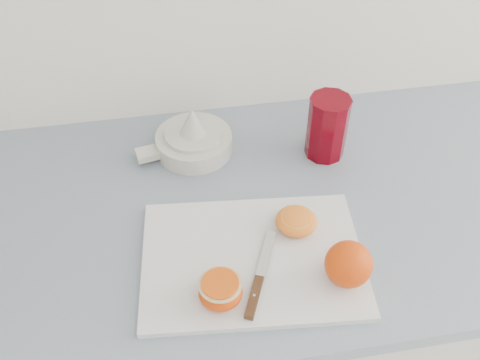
{
  "coord_description": "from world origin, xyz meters",
  "views": [
    {
      "loc": [
        -0.3,
        1.03,
        1.62
      ],
      "look_at": [
        -0.19,
        1.69,
        0.96
      ],
      "focal_mm": 40.0,
      "sensor_mm": 36.0,
      "label": 1
    }
  ],
  "objects_px": {
    "red_tumbler": "(327,129)",
    "cutting_board": "(252,259)",
    "half_orange": "(220,291)",
    "counter": "(249,326)",
    "citrus_juicer": "(193,140)"
  },
  "relations": [
    {
      "from": "red_tumbler",
      "to": "cutting_board",
      "type": "bearing_deg",
      "value": -128.52
    },
    {
      "from": "cutting_board",
      "to": "half_orange",
      "type": "relative_size",
      "value": 5.32
    },
    {
      "from": "counter",
      "to": "red_tumbler",
      "type": "relative_size",
      "value": 17.18
    },
    {
      "from": "red_tumbler",
      "to": "counter",
      "type": "bearing_deg",
      "value": -146.85
    },
    {
      "from": "cutting_board",
      "to": "citrus_juicer",
      "type": "relative_size",
      "value": 1.86
    },
    {
      "from": "cutting_board",
      "to": "half_orange",
      "type": "bearing_deg",
      "value": -131.82
    },
    {
      "from": "cutting_board",
      "to": "red_tumbler",
      "type": "relative_size",
      "value": 2.75
    },
    {
      "from": "counter",
      "to": "red_tumbler",
      "type": "xyz_separation_m",
      "value": [
        0.17,
        0.11,
        0.51
      ]
    },
    {
      "from": "red_tumbler",
      "to": "half_orange",
      "type": "bearing_deg",
      "value": -129.3
    },
    {
      "from": "cutting_board",
      "to": "red_tumbler",
      "type": "height_order",
      "value": "red_tumbler"
    },
    {
      "from": "citrus_juicer",
      "to": "red_tumbler",
      "type": "height_order",
      "value": "red_tumbler"
    },
    {
      "from": "cutting_board",
      "to": "citrus_juicer",
      "type": "height_order",
      "value": "citrus_juicer"
    },
    {
      "from": "half_orange",
      "to": "counter",
      "type": "bearing_deg",
      "value": 66.78
    },
    {
      "from": "half_orange",
      "to": "red_tumbler",
      "type": "xyz_separation_m",
      "value": [
        0.26,
        0.32,
        0.03
      ]
    },
    {
      "from": "half_orange",
      "to": "citrus_juicer",
      "type": "bearing_deg",
      "value": 90.34
    }
  ]
}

